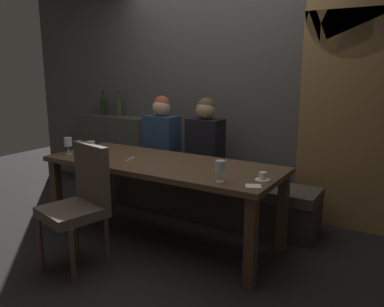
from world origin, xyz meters
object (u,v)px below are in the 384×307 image
Objects in this scene: wine_glass_near_right at (220,167)px; espresso_cup at (263,177)px; chair_near_side at (81,198)px; diner_bearded at (205,139)px; wine_glass_end_right at (68,142)px; wine_bottle_dark_red at (104,106)px; banquette_bench at (200,194)px; wine_bottle_pale_label at (119,107)px; fork_on_table at (130,159)px; diner_redhead at (162,135)px; dining_table at (162,171)px; wine_glass_end_left at (91,146)px.

wine_glass_near_right reaches higher than espresso_cup.
diner_bearded reaches higher than chair_near_side.
wine_glass_end_right is (-1.02, -0.94, 0.02)m from diner_bearded.
wine_bottle_dark_red reaches higher than wine_glass_end_right.
wine_bottle_pale_label is (-1.43, 0.35, 0.84)m from banquette_bench.
wine_glass_near_right reaches higher than fork_on_table.
diner_redhead is at bearing 62.17° from wine_glass_end_right.
fork_on_table reaches higher than dining_table.
diner_redhead is at bearing -176.38° from diner_bearded.
chair_near_side is at bearing -157.13° from wine_glass_near_right.
wine_bottle_pale_label reaches higher than wine_glass_end_right.
diner_bearded is 6.83× the size of espresso_cup.
espresso_cup is at bearing -27.46° from diner_redhead.
dining_table is 1.02m from wine_glass_end_right.
wine_glass_end_left is 0.34m from wine_glass_end_right.
chair_near_side is 1.44m from espresso_cup.
wine_bottle_dark_red is 2.72× the size of espresso_cup.
diner_bearded is at bearing 3.62° from diner_redhead.
chair_near_side is 1.20× the size of diner_bearded.
chair_near_side is 2.33m from wine_bottle_dark_red.
wine_bottle_pale_label is at bearing 121.63° from wine_glass_end_left.
wine_glass_end_right is at bearing 143.94° from chair_near_side.
wine_bottle_pale_label reaches higher than chair_near_side.
wine_bottle_dark_red is at bearing 128.80° from chair_near_side.
chair_near_side is 0.67m from fork_on_table.
espresso_cup is (1.63, 0.15, -0.09)m from wine_glass_end_left.
wine_bottle_pale_label is (0.27, -0.00, 0.00)m from wine_bottle_dark_red.
diner_bearded reaches higher than fork_on_table.
wine_bottle_dark_red is at bearing 168.48° from banquette_bench.
diner_bearded reaches higher than banquette_bench.
diner_bearded is 1.26m from espresso_cup.
diner_bearded is 2.52× the size of wine_bottle_dark_red.
dining_table is 12.94× the size of fork_on_table.
diner_bearded is (0.04, 0.03, 0.61)m from banquette_bench.
wine_glass_near_right is 1.00× the size of wine_glass_end_left.
dining_table is 1.01m from espresso_cup.
wine_glass_end_right is at bearing -136.72° from banquette_bench.
wine_bottle_pale_label is 1.62m from fork_on_table.
fork_on_table is at bearing -45.03° from wine_bottle_pale_label.
espresso_cup is (1.28, 0.64, 0.21)m from chair_near_side.
chair_near_side reaches higher than wine_glass_end_right.
wine_glass_near_right is (0.75, -0.99, 0.62)m from banquette_bench.
banquette_bench is 0.98m from fork_on_table.
diner_bearded is 5.00× the size of wine_glass_end_left.
wine_bottle_dark_red is 1.99× the size of wine_glass_near_right.
diner_bearded is 1.79m from wine_bottle_dark_red.
espresso_cup is (0.25, 0.21, -0.09)m from wine_glass_near_right.
diner_redhead is 1.00× the size of diner_bearded.
fork_on_table is (0.33, 0.16, -0.11)m from wine_glass_end_left.
wine_bottle_pale_label reaches higher than dining_table.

